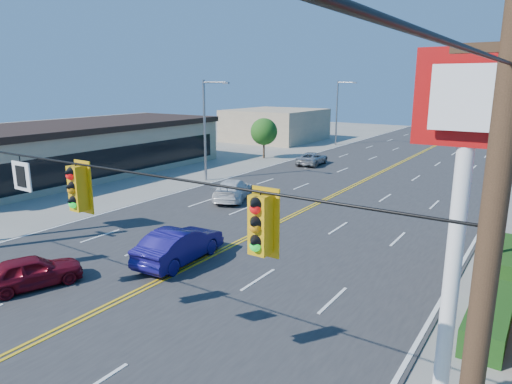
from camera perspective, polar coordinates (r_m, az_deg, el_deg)
The scene contains 13 objects.
ground at distance 16.03m, azimuth -27.28°, elevation -17.19°, with size 160.00×160.00×0.00m, color gray.
road at distance 30.12m, azimuth 7.60°, elevation -1.52°, with size 20.00×120.00×0.06m, color #2D2D30.
kfc_pylon at distance 10.52m, azimuth 24.53°, elevation 2.73°, with size 2.20×0.36×8.50m.
strip_mall at distance 42.57m, azimuth -21.43°, elevation 5.12°, with size 10.40×26.40×4.40m.
streetlight_se at distance 20.60m, azimuth 28.11°, elevation 2.77°, with size 2.55×0.25×8.00m.
streetlight_sw at distance 36.79m, azimuth -6.20°, elevation 8.35°, with size 2.55×0.25×8.00m.
streetlight_nw at distance 59.16m, azimuth 10.26°, elevation 10.15°, with size 2.55×0.25×8.00m.
tree_west at distance 47.94m, azimuth 1.00°, elevation 7.55°, with size 2.80×2.80×4.20m.
bld_west_far at distance 63.53m, azimuth 2.45°, elevation 8.38°, with size 11.00×12.00×4.20m, color tan.
car_magenta at distance 19.87m, azimuth -26.26°, elevation -9.07°, with size 1.49×3.71×1.26m, color maroon.
car_blue at distance 20.51m, azimuth -9.52°, elevation -6.68°, with size 1.63×4.68×1.54m, color navy.
car_white at distance 30.85m, azimuth -2.90°, elevation 0.21°, with size 1.93×4.76×1.38m, color silver.
car_silver at distance 44.34m, azimuth 7.03°, elevation 4.11°, with size 2.02×4.37×1.22m, color #A2A3A7.
Camera 1 is at (12.54, -6.26, 7.79)m, focal length 32.00 mm.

